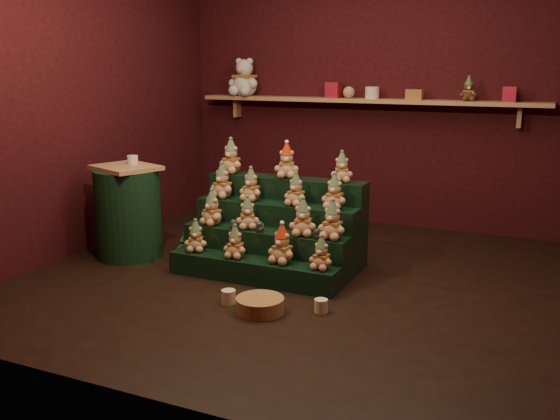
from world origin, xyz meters
The scene contains 40 objects.
ground centered at (0.00, 0.00, 0.00)m, with size 4.00×4.00×0.00m, color black.
back_wall centered at (0.00, 2.05, 1.40)m, with size 4.00×0.10×2.80m, color black.
front_wall centered at (0.00, -2.05, 1.40)m, with size 4.00×0.10×2.80m, color black.
left_wall centered at (-2.05, 0.00, 1.40)m, with size 0.10×4.00×2.80m, color black.
back_shelf centered at (0.00, 1.87, 1.29)m, with size 3.60×0.26×0.24m.
riser_tier_front centered at (-0.22, -0.21, 0.09)m, with size 1.40×0.22×0.18m, color black.
riser_tier_midfront centered at (-0.22, 0.01, 0.18)m, with size 1.40×0.22×0.36m, color black.
riser_tier_midback centered at (-0.22, 0.23, 0.27)m, with size 1.40×0.22×0.54m, color black.
riser_tier_back centered at (-0.22, 0.45, 0.36)m, with size 1.40×0.22×0.72m, color black.
teddy_0 centered at (-0.74, -0.20, 0.31)m, with size 0.18×0.17×0.26m, color tan, non-canonical shape.
teddy_1 centered at (-0.36, -0.22, 0.31)m, with size 0.18×0.17×0.26m, color tan, non-canonical shape.
teddy_2 centered at (0.03, -0.19, 0.33)m, with size 0.22×0.19×0.30m, color tan, non-canonical shape.
teddy_3 centered at (0.35, -0.21, 0.31)m, with size 0.18×0.16×0.25m, color tan, non-canonical shape.
teddy_4 centered at (-0.69, -0.01, 0.51)m, with size 0.21×0.19×0.29m, color tan, non-canonical shape.
teddy_5 centered at (-0.37, 0.01, 0.49)m, with size 0.19×0.17×0.26m, color tan, non-canonical shape.
teddy_6 centered at (0.12, 0.00, 0.51)m, with size 0.21×0.19×0.29m, color tan, non-canonical shape.
teddy_7 centered at (0.36, 0.00, 0.51)m, with size 0.21×0.19×0.30m, color tan, non-canonical shape.
teddy_8 centered at (-0.73, 0.24, 0.69)m, with size 0.21×0.19×0.30m, color tan, non-canonical shape.
teddy_9 centered at (-0.45, 0.23, 0.68)m, with size 0.20×0.18×0.28m, color tan, non-canonical shape.
teddy_10 centered at (-0.03, 0.21, 0.67)m, with size 0.19×0.17×0.27m, color tan, non-canonical shape.
teddy_11 centered at (0.29, 0.23, 0.68)m, with size 0.20×0.18×0.28m, color tan, non-canonical shape.
teddy_12 centered at (-0.76, 0.44, 0.87)m, with size 0.22×0.19×0.30m, color tan, non-canonical shape.
teddy_13 centered at (-0.22, 0.44, 0.87)m, with size 0.21×0.19×0.29m, color tan, non-canonical shape.
teddy_14 centered at (0.27, 0.44, 0.84)m, with size 0.18×0.16×0.25m, color tan, non-canonical shape.
snow_globe_a centered at (-0.47, -0.05, 0.40)m, with size 0.06×0.06×0.08m.
snow_globe_b centered at (-0.23, -0.05, 0.41)m, with size 0.07×0.07×0.09m.
snow_globe_c centered at (0.26, -0.05, 0.40)m, with size 0.06×0.06×0.08m.
side_table centered at (-1.51, -0.07, 0.40)m, with size 0.65×0.60×0.81m.
table_ornament centered at (-1.51, 0.03, 0.85)m, with size 0.09×0.09×0.07m, color beige.
mini_christmas_tree centered at (-0.94, -0.06, 0.15)m, with size 0.18×0.18×0.30m.
mug_left centered at (-0.16, -0.70, 0.05)m, with size 0.10×0.10×0.10m, color beige.
mug_right centered at (0.49, -0.57, 0.05)m, with size 0.09×0.09×0.09m, color beige.
wicker_basket centered at (0.11, -0.75, 0.05)m, with size 0.33×0.33×0.10m, color #A87143.
white_bear centered at (-1.35, 1.84, 1.58)m, with size 0.36×0.33×0.51m, color silver, non-canonical shape.
brown_bear centered at (1.03, 1.84, 1.43)m, with size 0.16×0.14×0.22m, color #53361B, non-canonical shape.
gift_tin_red_a centered at (-0.32, 1.85, 1.40)m, with size 0.14×0.14×0.16m, color #B21B33.
gift_tin_cream centered at (0.09, 1.85, 1.38)m, with size 0.14×0.14×0.12m, color beige.
gift_tin_red_b centered at (1.40, 1.85, 1.39)m, with size 0.12×0.12×0.14m, color #B21B33.
shelf_plush_ball centered at (-0.15, 1.85, 1.38)m, with size 0.12×0.12×0.12m, color tan.
scarf_gift_box centered at (0.52, 1.85, 1.37)m, with size 0.16×0.10×0.10m, color #CD501D.
Camera 1 is at (1.90, -4.33, 1.66)m, focal length 40.00 mm.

